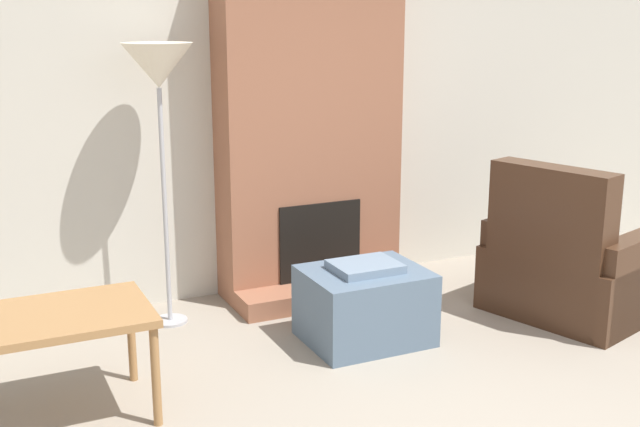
# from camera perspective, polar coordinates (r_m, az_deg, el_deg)

# --- Properties ---
(wall_back) EXTENTS (8.14, 0.06, 2.60)m
(wall_back) POSITION_cam_1_polar(r_m,az_deg,el_deg) (5.77, -1.62, 7.55)
(wall_back) COLOR beige
(wall_back) RESTS_ON ground_plane
(fireplace) EXTENTS (1.29, 0.64, 2.60)m
(fireplace) POSITION_cam_1_polar(r_m,az_deg,el_deg) (5.58, -0.71, 6.77)
(fireplace) COLOR #935B42
(fireplace) RESTS_ON ground_plane
(ottoman) EXTENTS (0.72, 0.59, 0.50)m
(ottoman) POSITION_cam_1_polar(r_m,az_deg,el_deg) (4.93, 3.20, -6.46)
(ottoman) COLOR slate
(ottoman) RESTS_ON ground_plane
(armchair) EXTENTS (1.08, 1.17, 1.04)m
(armchair) POSITION_cam_1_polar(r_m,az_deg,el_deg) (5.53, 17.09, -3.85)
(armchair) COLOR #422819
(armchair) RESTS_ON ground_plane
(side_table) EXTENTS (0.83, 0.62, 0.56)m
(side_table) POSITION_cam_1_polar(r_m,az_deg,el_deg) (4.12, -17.80, -7.52)
(side_table) COLOR #9E7042
(side_table) RESTS_ON ground_plane
(floor_lamp_left) EXTENTS (0.43, 0.43, 1.79)m
(floor_lamp_left) POSITION_cam_1_polar(r_m,az_deg,el_deg) (5.00, -11.43, 9.71)
(floor_lamp_left) COLOR #ADADB2
(floor_lamp_left) RESTS_ON ground_plane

